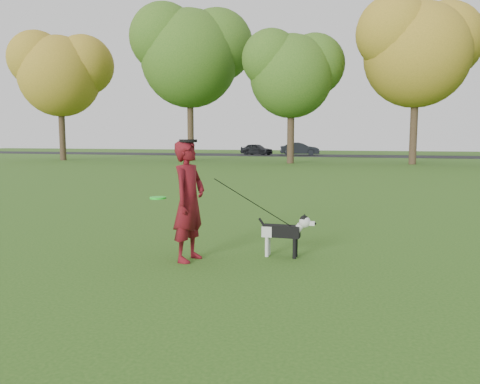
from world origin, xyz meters
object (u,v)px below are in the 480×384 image
(man, at_px, (189,201))
(car_left, at_px, (257,149))
(dog, at_px, (286,230))
(car_mid, at_px, (300,149))

(man, height_order, car_left, man)
(dog, relative_size, car_left, 0.25)
(man, distance_m, dog, 1.48)
(dog, distance_m, car_left, 41.23)
(dog, height_order, car_mid, car_mid)
(car_left, relative_size, car_mid, 0.87)
(man, xyz_separation_m, car_mid, (-4.86, 40.41, -0.20))
(car_left, bearing_deg, car_mid, -72.34)
(man, distance_m, car_mid, 40.71)
(dog, xyz_separation_m, car_mid, (-6.14, 39.85, 0.26))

